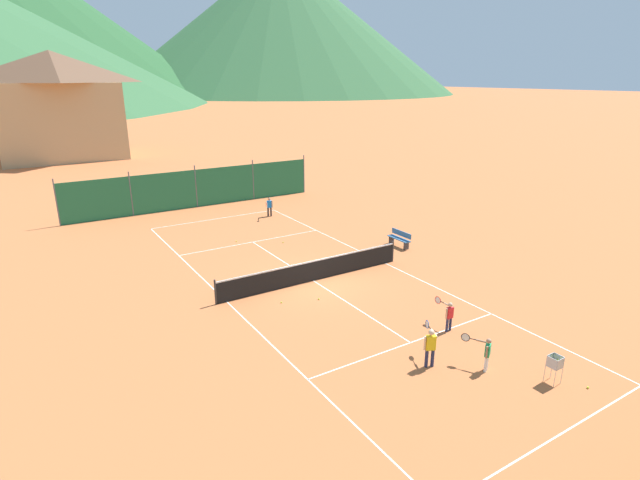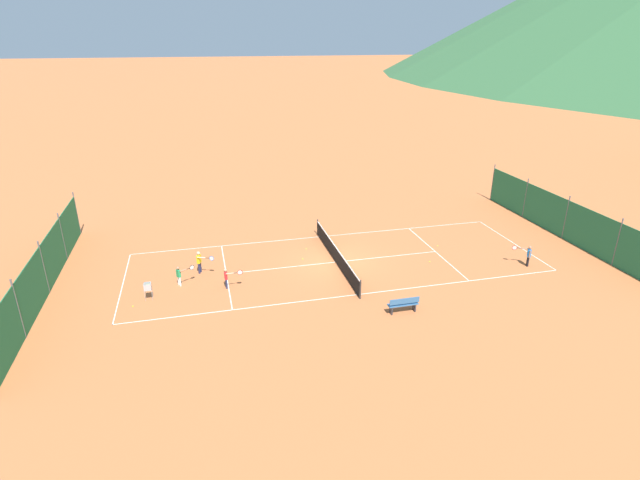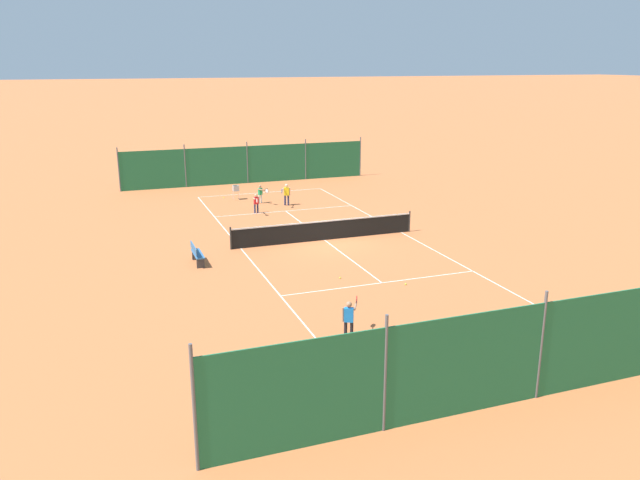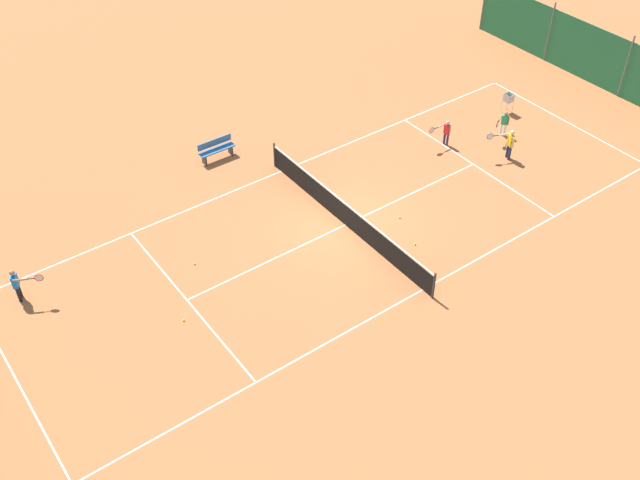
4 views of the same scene
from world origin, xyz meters
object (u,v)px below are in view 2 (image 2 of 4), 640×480
Objects in this scene: tennis_net at (336,254)px; ball_hopper at (148,287)px; player_near_service at (528,254)px; courtside_bench at (403,304)px; player_near_baseline at (227,277)px; tennis_ball_mid_court at (133,306)px; tennis_ball_by_net_right at (303,259)px; player_far_baseline at (200,261)px; player_far_service at (180,274)px; tennis_ball_near_corner at (306,249)px; tennis_ball_alley_right at (438,246)px; tennis_ball_service_box at (430,262)px.

tennis_net is 10.58m from ball_hopper.
courtside_bench is at bearing -70.46° from player_near_service.
player_near_baseline is 16.90× the size of tennis_ball_mid_court.
ball_hopper reaches higher than tennis_ball_by_net_right.
player_far_service is (1.28, -1.08, -0.10)m from player_far_baseline.
player_far_baseline is 18.74m from player_near_service.
tennis_ball_near_corner is at bearing -161.68° from courtside_bench.
tennis_ball_alley_right is 1.00× the size of tennis_ball_service_box.
tennis_ball_mid_court is 13.26m from courtside_bench.
courtside_bench is at bearing 69.96° from ball_hopper.
player_far_service is at bearing -110.43° from player_near_baseline.
tennis_net reaches higher than tennis_ball_alley_right.
courtside_bench reaches higher than tennis_ball_service_box.
player_near_service is 1.12× the size of player_far_service.
player_near_service is at bearing 73.53° from tennis_net.
tennis_net reaches higher than tennis_ball_near_corner.
player_far_baseline is 6.78m from tennis_ball_near_corner.
ball_hopper is at bearing -79.22° from tennis_net.
ball_hopper is (2.73, -17.31, 0.63)m from tennis_ball_alley_right.
player_far_baseline is at bearing 139.79° from player_far_service.
player_far_service is at bearing -117.95° from courtside_bench.
tennis_net is at bearing -166.04° from courtside_bench.
ball_hopper is (4.27, -9.11, 0.63)m from tennis_ball_near_corner.
ball_hopper is at bearing -52.60° from player_far_service.
player_far_service is 16.80× the size of tennis_ball_by_net_right.
tennis_ball_alley_right is 18.37m from tennis_ball_mid_court.
tennis_ball_near_corner is (-3.09, 7.58, -0.62)m from player_far_service.
player_near_service reaches higher than ball_hopper.
tennis_ball_service_box is (1.34, 5.38, -0.47)m from tennis_net.
player_far_baseline is 0.86× the size of courtside_bench.
tennis_ball_by_net_right is at bearing -90.64° from tennis_ball_alley_right.
tennis_ball_near_corner is at bearing -150.75° from tennis_net.
tennis_ball_near_corner is 8.34m from tennis_ball_alley_right.
tennis_net is at bearing -106.47° from player_near_service.
tennis_net is 10.31× the size of ball_hopper.
tennis_ball_mid_court is (3.46, -9.33, 0.00)m from tennis_ball_by_net_right.
player_far_service reaches higher than tennis_net.
tennis_net is 8.23× the size of player_near_baseline.
tennis_ball_near_corner is at bearing 112.21° from player_far_service.
player_near_baseline reaches higher than courtside_bench.
tennis_ball_near_corner is 11.01m from tennis_ball_mid_court.
tennis_ball_near_corner is (-4.00, 5.16, -0.62)m from player_near_baseline.
tennis_net is 139.09× the size of tennis_ball_near_corner.
tennis_net is 11.07m from player_near_service.
tennis_net is 11.45m from tennis_ball_mid_court.
tennis_ball_by_net_right is at bearing -154.75° from courtside_bench.
tennis_ball_by_net_right and tennis_ball_service_box have the same top height.
player_far_baseline is 13.30m from tennis_ball_service_box.
tennis_net is 2.66m from tennis_ball_near_corner.
tennis_net is 8.90m from player_far_service.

